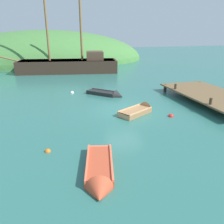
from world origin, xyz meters
TOP-DOWN VIEW (x-y plane):
  - ground_plane at (0.00, 0.00)m, footprint 120.00×120.00m
  - dock at (7.33, 0.00)m, footprint 4.41×8.94m
  - shore_hill at (-4.59, 30.50)m, footprint 36.14×21.83m
  - sailing_ship at (-1.96, 16.89)m, footprint 15.74×5.78m
  - rowboat_portside at (-0.09, 4.18)m, footprint 3.08×3.11m
  - rowboat_near_dock at (0.88, -0.74)m, footprint 3.13×2.38m
  - rowboat_outer_left at (-3.48, -7.12)m, footprint 1.83×3.61m
  - buoy_red at (2.57, -2.04)m, footprint 0.37×0.37m
  - buoy_orange at (-5.38, -4.57)m, footprint 0.28×0.28m
  - buoy_white at (-2.98, 5.84)m, footprint 0.36×0.36m

SIDE VIEW (x-z plane):
  - ground_plane at x=0.00m, z-range 0.00..0.00m
  - shore_hill at x=-4.59m, z-range -5.47..5.47m
  - buoy_red at x=2.57m, z-range -0.18..0.18m
  - buoy_orange at x=-5.38m, z-range -0.14..0.14m
  - buoy_white at x=-2.98m, z-range -0.18..0.18m
  - rowboat_portside at x=-0.09m, z-range -0.39..0.56m
  - rowboat_outer_left at x=-3.48m, z-range -0.42..0.60m
  - rowboat_near_dock at x=0.88m, z-range -0.41..0.61m
  - dock at x=7.33m, z-range -0.30..1.39m
  - sailing_ship at x=-1.96m, z-range -5.88..7.13m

